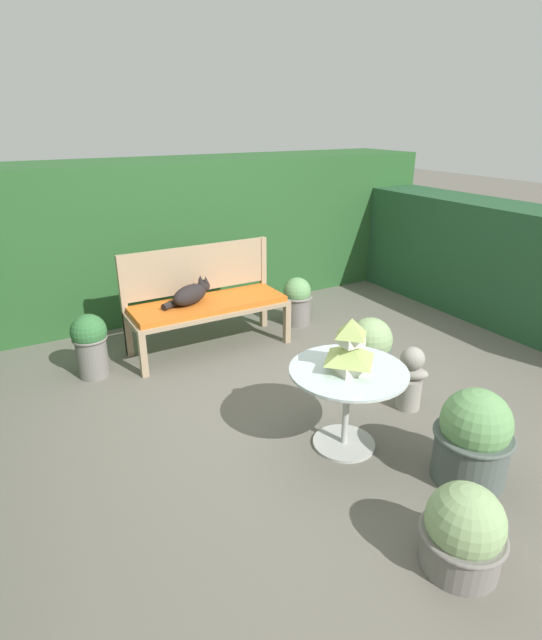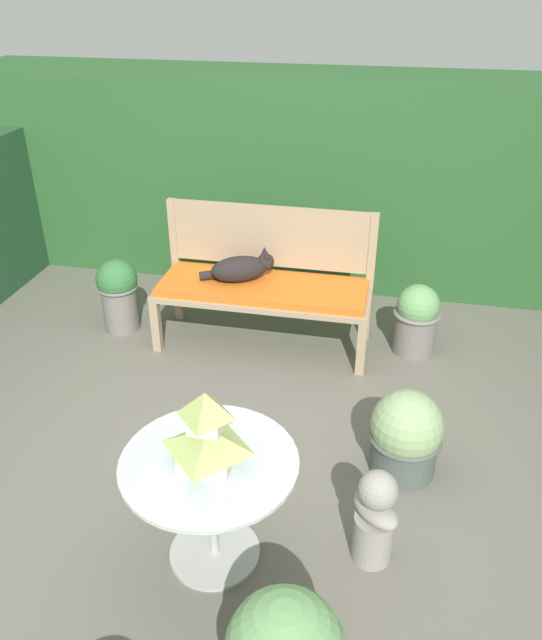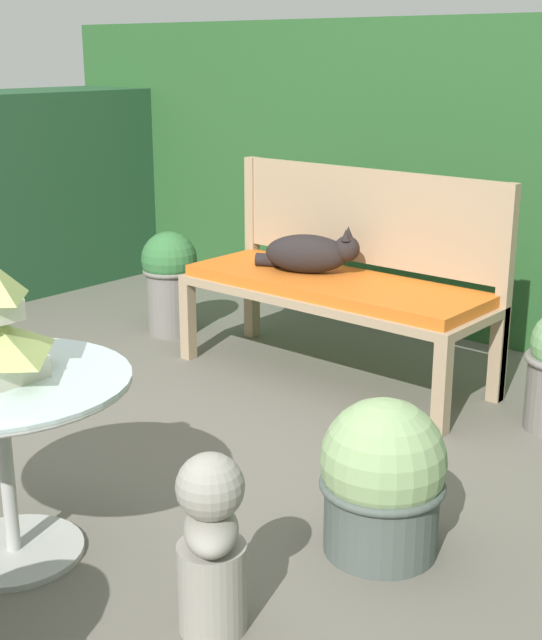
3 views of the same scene
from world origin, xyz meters
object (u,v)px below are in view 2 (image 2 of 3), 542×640
(patio_table, at_px, (210,481))
(potted_plant_bench_right, at_px, (416,319))
(pagoda_birdhouse, at_px, (207,433))
(garden_bust, at_px, (375,517))
(cat, at_px, (241,268))
(potted_plant_table_near, at_px, (406,435))
(garden_bench, at_px, (263,292))
(potted_plant_hedge_corner, at_px, (118,292))

(patio_table, distance_m, potted_plant_bench_right, 2.23)
(pagoda_birdhouse, bearing_deg, garden_bust, 10.80)
(patio_table, bearing_deg, cat, 100.13)
(pagoda_birdhouse, bearing_deg, patio_table, 0.00)
(cat, xyz_separation_m, garden_bust, (1.07, -1.79, -0.33))
(potted_plant_table_near, bearing_deg, garden_bench, 132.33)
(pagoda_birdhouse, distance_m, potted_plant_table_near, 1.25)
(pagoda_birdhouse, height_order, potted_plant_bench_right, pagoda_birdhouse)
(pagoda_birdhouse, xyz_separation_m, potted_plant_bench_right, (0.90, 2.03, -0.47))
(cat, relative_size, garden_bust, 1.02)
(garden_bench, distance_m, patio_table, 1.91)
(cat, xyz_separation_m, potted_plant_hedge_corner, (-0.95, -0.03, -0.27))
(garden_bust, xyz_separation_m, potted_plant_bench_right, (0.17, 1.89, 0.01))
(patio_table, bearing_deg, garden_bench, 95.47)
(cat, height_order, pagoda_birdhouse, pagoda_birdhouse)
(patio_table, bearing_deg, garden_bust, 10.80)
(cat, bearing_deg, potted_plant_hedge_corner, 155.60)
(cat, xyz_separation_m, potted_plant_bench_right, (1.24, 0.10, -0.32))
(potted_plant_bench_right, bearing_deg, garden_bench, -173.16)
(cat, distance_m, pagoda_birdhouse, 1.96)
(cat, distance_m, potted_plant_table_near, 1.70)
(potted_plant_hedge_corner, relative_size, potted_plant_table_near, 1.13)
(pagoda_birdhouse, xyz_separation_m, potted_plant_table_near, (0.85, 0.76, -0.49))
(patio_table, relative_size, potted_plant_table_near, 1.56)
(garden_bench, xyz_separation_m, potted_plant_table_near, (1.03, -1.14, -0.18))
(pagoda_birdhouse, relative_size, potted_plant_hedge_corner, 0.63)
(patio_table, distance_m, pagoda_birdhouse, 0.27)
(garden_bust, bearing_deg, patio_table, -123.44)
(patio_table, height_order, potted_plant_bench_right, patio_table)
(potted_plant_bench_right, distance_m, potted_plant_table_near, 1.27)
(garden_bench, relative_size, garden_bust, 2.95)
(potted_plant_hedge_corner, bearing_deg, potted_plant_bench_right, 3.50)
(garden_bench, distance_m, potted_plant_bench_right, 1.10)
(garden_bust, distance_m, potted_plant_bench_right, 1.90)
(potted_plant_hedge_corner, bearing_deg, potted_plant_table_near, -27.84)
(garden_bench, distance_m, cat, 0.23)
(pagoda_birdhouse, relative_size, potted_plant_table_near, 0.72)
(garden_bench, height_order, patio_table, patio_table)
(garden_bench, xyz_separation_m, potted_plant_hedge_corner, (-1.11, -0.00, -0.11))
(garden_bust, height_order, potted_plant_bench_right, potted_plant_bench_right)
(pagoda_birdhouse, distance_m, potted_plant_bench_right, 2.27)
(pagoda_birdhouse, xyz_separation_m, garden_bust, (0.73, 0.14, -0.48))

